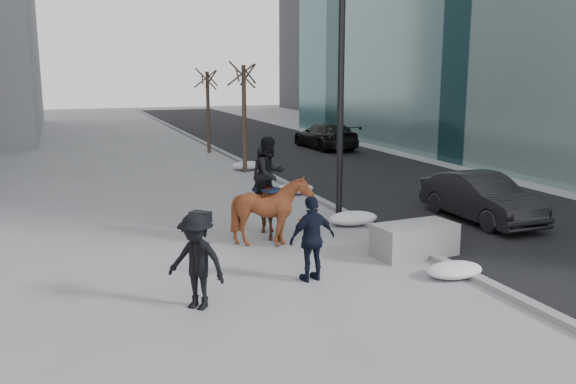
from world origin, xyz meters
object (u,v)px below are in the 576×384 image
object	(u,v)px
planter	(415,240)
mounted_right	(271,203)
mounted_left	(265,204)
car_near	(481,197)

from	to	relation	value
planter	mounted_right	size ratio (longest dim) A/B	0.71
mounted_left	mounted_right	bearing A→B (deg)	-97.01
car_near	mounted_left	size ratio (longest dim) A/B	1.79
car_near	mounted_left	bearing A→B (deg)	174.79
car_near	mounted_right	size ratio (longest dim) A/B	1.55
car_near	mounted_right	distance (m)	6.37
planter	mounted_left	distance (m)	3.89
mounted_left	planter	bearing A→B (deg)	-45.20
planter	car_near	world-z (taller)	car_near
mounted_left	mounted_right	world-z (taller)	mounted_right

